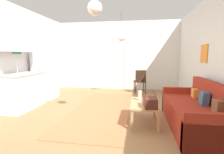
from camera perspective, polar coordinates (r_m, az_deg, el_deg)
The scene contains 12 objects.
ground_plane at distance 3.75m, azimuth -5.44°, elevation -14.92°, with size 5.52×7.67×0.10m, color #996D44.
wall_back at distance 7.00m, azimuth 1.87°, elevation 7.18°, with size 5.12×0.13×2.75m.
area_rug at distance 4.41m, azimuth -3.29°, elevation -10.76°, with size 1.41×3.53×0.01m, color #B26B42.
couch at distance 3.63m, azimuth 26.97°, elevation -10.81°, with size 0.84×1.99×0.87m.
coffee_table at distance 3.51m, azimuth 11.00°, elevation -9.44°, with size 0.55×0.93×0.42m.
bamboo_vase at distance 3.64m, azimuth 9.38°, elevation -6.21°, with size 0.08×0.08×0.43m.
handbag at distance 3.19m, azimuth 12.87°, elevation -8.39°, with size 0.25×0.35×0.31m.
refrigerator at distance 5.76m, azimuth -21.74°, elevation 0.83°, with size 0.64×0.60×1.56m.
kitchen_counter at distance 4.89m, azimuth -28.48°, elevation -0.17°, with size 0.60×1.20×2.12m.
accent_chair at distance 6.28m, azimuth 9.52°, elevation -1.07°, with size 0.48×0.47×0.85m.
pendant_lamp_near at distance 3.28m, azimuth -5.86°, elevation 22.34°, with size 0.26×0.26×0.67m.
pendant_lamp_far at distance 5.50m, azimuth 3.07°, elevation 13.30°, with size 0.26×0.26×0.93m.
Camera 1 is at (0.88, -3.37, 1.35)m, focal length 26.92 mm.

